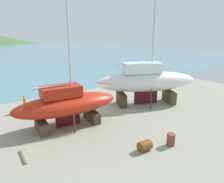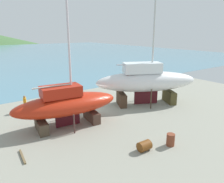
{
  "view_description": "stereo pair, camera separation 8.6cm",
  "coord_description": "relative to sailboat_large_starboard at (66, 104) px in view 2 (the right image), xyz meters",
  "views": [
    {
      "loc": [
        -10.27,
        -17.23,
        7.61
      ],
      "look_at": [
        1.05,
        -1.58,
        2.18
      ],
      "focal_mm": 34.16,
      "sensor_mm": 36.0,
      "label": 1
    },
    {
      "loc": [
        -10.2,
        -17.28,
        7.61
      ],
      "look_at": [
        1.05,
        -1.58,
        2.18
      ],
      "focal_mm": 34.16,
      "sensor_mm": 36.0,
      "label": 2
    }
  ],
  "objects": [
    {
      "name": "ground_plane",
      "position": [
        3.64,
        -1.62,
        -1.93
      ],
      "size": [
        43.63,
        43.63,
        0.0
      ],
      "primitive_type": "plane",
      "color": "gray"
    },
    {
      "name": "sailboat_large_starboard",
      "position": [
        0.0,
        0.0,
        0.0
      ],
      "size": [
        8.9,
        3.83,
        14.31
      ],
      "rotation": [
        0.0,
        0.0,
        -0.11
      ],
      "color": "#4C3429",
      "rests_on": "ground"
    },
    {
      "name": "sailboat_small_center",
      "position": [
        9.3,
        0.33,
        0.64
      ],
      "size": [
        11.05,
        7.3,
        15.8
      ],
      "rotation": [
        0.0,
        0.0,
        -0.45
      ],
      "color": "#463E21",
      "rests_on": "ground"
    },
    {
      "name": "worker",
      "position": [
        -2.01,
        5.41,
        -1.07
      ],
      "size": [
        0.37,
        0.49,
        1.66
      ],
      "rotation": [
        0.0,
        0.0,
        2.81
      ],
      "color": "orange",
      "rests_on": "ground"
    },
    {
      "name": "barrel_rust_far",
      "position": [
        4.43,
        -7.15,
        -1.5
      ],
      "size": [
        0.68,
        0.68,
        0.86
      ],
      "primitive_type": "cylinder",
      "rotation": [
        0.0,
        0.0,
        0.25
      ],
      "color": "brown",
      "rests_on": "ground"
    },
    {
      "name": "barrel_tipped_center",
      "position": [
        2.51,
        -6.57,
        -1.6
      ],
      "size": [
        0.87,
        0.69,
        0.67
      ],
      "primitive_type": "cylinder",
      "rotation": [
        1.57,
        0.0,
        4.69
      ],
      "color": "brown",
      "rests_on": "ground"
    },
    {
      "name": "timber_plank_far",
      "position": [
        -4.29,
        -2.72,
        -1.88
      ],
      "size": [
        0.23,
        1.78,
        0.1
      ],
      "primitive_type": "cube",
      "rotation": [
        0.0,
        0.0,
        1.51
      ],
      "color": "brown",
      "rests_on": "ground"
    },
    {
      "name": "timber_short_cross",
      "position": [
        3.68,
        3.09,
        -1.87
      ],
      "size": [
        3.09,
        0.34,
        0.11
      ],
      "primitive_type": "cube",
      "rotation": [
        0.0,
        0.0,
        3.1
      ],
      "color": "brown",
      "rests_on": "ground"
    }
  ]
}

